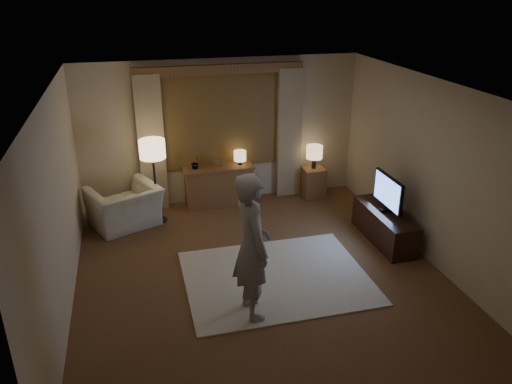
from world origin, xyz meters
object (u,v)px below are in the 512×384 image
object	(u,v)px
sideboard	(219,187)
side_table	(313,182)
tv_stand	(384,226)
person	(252,246)
armchair	(125,207)

from	to	relation	value
sideboard	side_table	world-z (taller)	sideboard
tv_stand	person	distance (m)	2.88
sideboard	side_table	bearing A→B (deg)	-1.59
tv_stand	sideboard	bearing A→B (deg)	138.60
side_table	person	distance (m)	3.88
armchair	tv_stand	xyz separation A→B (m)	(3.94, -1.54, -0.10)
armchair	person	size ratio (longest dim) A/B	0.58
person	tv_stand	bearing A→B (deg)	-67.16
person	sideboard	bearing A→B (deg)	-8.48
sideboard	person	world-z (taller)	person
armchair	person	world-z (taller)	person
sideboard	side_table	xyz separation A→B (m)	(1.80, -0.05, -0.07)
armchair	person	distance (m)	3.26
sideboard	person	bearing A→B (deg)	-93.52
tv_stand	armchair	bearing A→B (deg)	158.64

